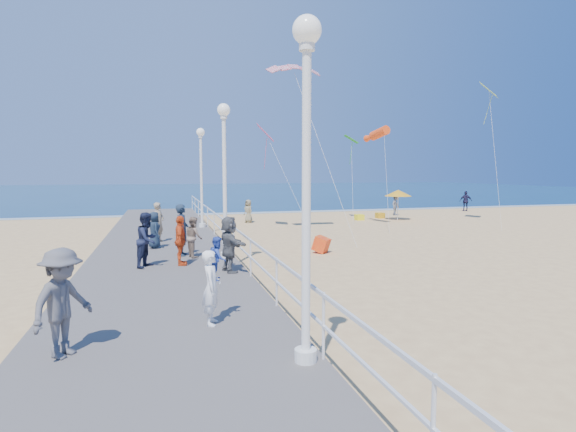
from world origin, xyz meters
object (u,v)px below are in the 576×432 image
object	(u,v)px
spectator_4	(154,230)
beach_umbrella	(398,193)
beach_walker_c	(248,211)
lamp_post_far	(201,167)
beach_chair_right	(380,215)
spectator_1	(194,237)
spectator_6	(159,222)
beach_walker_a	(396,205)
lamp_post_mid	(224,164)
box_kite	(321,246)
woman_holding_toddler	(211,287)
toddler_held	(218,258)
spectator_5	(229,244)
spectator_2	(62,303)
lamp_post_near	(306,155)
spectator_0	(182,230)
spectator_7	(147,240)
beach_chair_left	(359,217)
spectator_3	(180,241)
beach_walker_b	(466,201)

from	to	relation	value
spectator_4	beach_umbrella	bearing A→B (deg)	-73.14
beach_walker_c	lamp_post_far	bearing A→B (deg)	-61.63
lamp_post_far	beach_chair_right	world-z (taller)	lamp_post_far
lamp_post_far	spectator_1	xyz separation A→B (m)	(-1.06, -8.56, -2.55)
spectator_4	spectator_6	distance (m)	1.59
beach_walker_a	beach_umbrella	xyz separation A→B (m)	(-1.70, -3.30, 1.08)
beach_chair_right	lamp_post_mid	bearing A→B (deg)	-133.41
spectator_6	beach_umbrella	distance (m)	18.13
beach_chair_right	beach_walker_c	bearing A→B (deg)	-178.77
spectator_4	box_kite	world-z (taller)	spectator_4
woman_holding_toddler	toddler_held	bearing A→B (deg)	-32.96
spectator_6	beach_walker_c	size ratio (longest dim) A/B	1.10
lamp_post_far	woman_holding_toddler	bearing A→B (deg)	-94.47
spectator_5	box_kite	size ratio (longest dim) A/B	2.81
spectator_2	beach_walker_c	bearing A→B (deg)	15.88
lamp_post_near	box_kite	bearing A→B (deg)	68.60
lamp_post_near	spectator_0	bearing A→B (deg)	98.27
woman_holding_toddler	box_kite	world-z (taller)	woman_holding_toddler
woman_holding_toddler	box_kite	size ratio (longest dim) A/B	2.47
lamp_post_mid	spectator_4	world-z (taller)	lamp_post_mid
lamp_post_mid	woman_holding_toddler	world-z (taller)	lamp_post_mid
beach_walker_a	lamp_post_mid	bearing A→B (deg)	-174.84
lamp_post_mid	spectator_7	distance (m)	3.63
lamp_post_far	beach_chair_left	size ratio (longest dim) A/B	9.67
spectator_3	beach_walker_b	distance (m)	30.87
beach_walker_b	spectator_7	bearing A→B (deg)	60.52
lamp_post_mid	box_kite	bearing A→B (deg)	24.47
spectator_0	spectator_4	size ratio (longest dim) A/B	1.29
spectator_0	toddler_held	bearing A→B (deg)	-169.72
lamp_post_mid	woman_holding_toddler	xyz separation A→B (m)	(-1.24, -6.82, -2.52)
spectator_2	beach_chair_left	distance (m)	25.87
spectator_6	spectator_7	world-z (taller)	spectator_7
spectator_4	beach_walker_b	world-z (taller)	spectator_4
lamp_post_near	beach_walker_a	xyz separation A→B (m)	(15.59, 24.84, -2.83)
spectator_6	box_kite	world-z (taller)	spectator_6
beach_walker_c	spectator_2	bearing A→B (deg)	-44.57
toddler_held	spectator_1	distance (m)	7.13
spectator_2	spectator_5	world-z (taller)	spectator_2
woman_holding_toddler	beach_walker_a	world-z (taller)	woman_holding_toddler
spectator_1	spectator_3	world-z (taller)	spectator_3
beach_umbrella	spectator_2	bearing A→B (deg)	-131.02
spectator_0	spectator_4	bearing A→B (deg)	35.10
spectator_0	spectator_3	distance (m)	1.73
spectator_3	toddler_held	bearing A→B (deg)	-171.63
lamp_post_mid	beach_chair_right	xyz separation A→B (m)	(13.33, 14.09, -3.46)
spectator_3	spectator_4	xyz separation A→B (m)	(-0.84, 3.62, -0.08)
spectator_2	box_kite	size ratio (longest dim) A/B	2.98
lamp_post_mid	beach_umbrella	size ratio (longest dim) A/B	2.49
lamp_post_far	beach_walker_b	distance (m)	24.90
beach_umbrella	spectator_5	bearing A→B (deg)	-133.59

